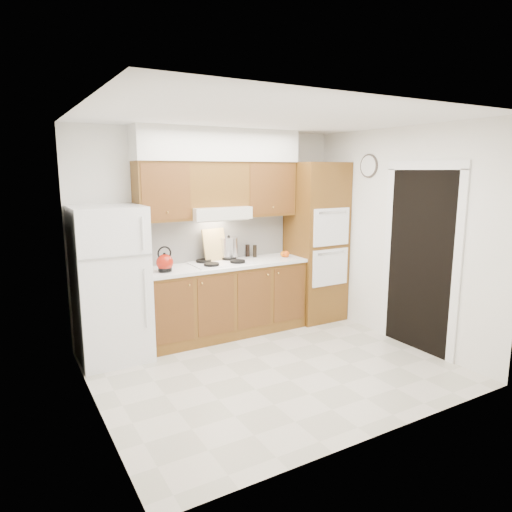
{
  "coord_description": "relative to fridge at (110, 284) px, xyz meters",
  "views": [
    {
      "loc": [
        -2.45,
        -3.89,
        2.09
      ],
      "look_at": [
        0.05,
        0.45,
        1.15
      ],
      "focal_mm": 32.0,
      "sensor_mm": 36.0,
      "label": 1
    }
  ],
  "objects": [
    {
      "name": "oven_cabinet",
      "position": [
        2.85,
        0.03,
        0.24
      ],
      "size": [
        0.7,
        0.65,
        2.2
      ],
      "primitive_type": "cube",
      "color": "brown",
      "rests_on": "floor"
    },
    {
      "name": "cutting_board",
      "position": [
        1.38,
        0.23,
        0.28
      ],
      "size": [
        0.35,
        0.17,
        0.44
      ],
      "primitive_type": "cube",
      "rotation": [
        -0.21,
        0.0,
        0.18
      ],
      "color": "#D5B86D",
      "rests_on": "countertop"
    },
    {
      "name": "wall_clock",
      "position": [
        3.19,
        -0.59,
        1.29
      ],
      "size": [
        0.02,
        0.3,
        0.3
      ],
      "primitive_type": "cylinder",
      "rotation": [
        0.0,
        1.57,
        0.0
      ],
      "color": "#3F3833",
      "rests_on": "wall_right"
    },
    {
      "name": "soffit",
      "position": [
        1.43,
        0.18,
        1.54
      ],
      "size": [
        2.13,
        0.36,
        0.4
      ],
      "primitive_type": "cube",
      "color": "silver",
      "rests_on": "wall_back"
    },
    {
      "name": "kettle",
      "position": [
        0.61,
        -0.05,
        0.19
      ],
      "size": [
        0.22,
        0.22,
        0.2
      ],
      "primitive_type": "sphere",
      "rotation": [
        0.0,
        0.0,
        -0.12
      ],
      "color": "#97170A",
      "rests_on": "countertop"
    },
    {
      "name": "range_hood",
      "position": [
        1.38,
        0.13,
        0.71
      ],
      "size": [
        0.75,
        0.45,
        0.15
      ],
      "primitive_type": "cube",
      "color": "silver",
      "rests_on": "wall_back"
    },
    {
      "name": "upper_cab_over_hood",
      "position": [
        1.38,
        0.19,
        1.06
      ],
      "size": [
        0.75,
        0.33,
        0.55
      ],
      "primitive_type": "cube",
      "color": "brown",
      "rests_on": "range_hood"
    },
    {
      "name": "fridge",
      "position": [
        0.0,
        0.0,
        0.0
      ],
      "size": [
        0.75,
        0.72,
        1.72
      ],
      "primitive_type": "cube",
      "color": "white",
      "rests_on": "floor"
    },
    {
      "name": "condiment_c",
      "position": [
        1.9,
        0.31,
        0.16
      ],
      "size": [
        0.06,
        0.06,
        0.16
      ],
      "primitive_type": "cylinder",
      "rotation": [
        0.0,
        0.0,
        0.03
      ],
      "color": "black",
      "rests_on": "countertop"
    },
    {
      "name": "cooktop",
      "position": [
        1.38,
        0.07,
        0.09
      ],
      "size": [
        0.74,
        0.5,
        0.01
      ],
      "primitive_type": "cube",
      "color": "white",
      "rests_on": "countertop"
    },
    {
      "name": "base_cabinets",
      "position": [
        1.43,
        0.06,
        -0.41
      ],
      "size": [
        2.11,
        0.6,
        0.9
      ],
      "primitive_type": "cube",
      "color": "brown",
      "rests_on": "floor"
    },
    {
      "name": "upper_cab_right",
      "position": [
        2.12,
        0.19,
        0.99
      ],
      "size": [
        0.73,
        0.33,
        0.7
      ],
      "primitive_type": "cube",
      "color": "brown",
      "rests_on": "wall_back"
    },
    {
      "name": "condiment_a",
      "position": [
        1.7,
        0.31,
        0.19
      ],
      "size": [
        0.07,
        0.07,
        0.22
      ],
      "primitive_type": "cylinder",
      "rotation": [
        0.0,
        0.0,
        -0.05
      ],
      "color": "black",
      "rests_on": "countertop"
    },
    {
      "name": "condiment_b",
      "position": [
        1.96,
        0.21,
        0.16
      ],
      "size": [
        0.05,
        0.05,
        0.17
      ],
      "primitive_type": "cylinder",
      "rotation": [
        0.0,
        0.0,
        0.05
      ],
      "color": "black",
      "rests_on": "countertop"
    },
    {
      "name": "stock_pot",
      "position": [
        1.59,
        0.26,
        0.24
      ],
      "size": [
        0.32,
        0.32,
        0.25
      ],
      "primitive_type": "cylinder",
      "rotation": [
        0.0,
        0.0,
        0.4
      ],
      "color": "silver",
      "rests_on": "cooktop"
    },
    {
      "name": "orange_near",
      "position": [
        2.31,
        0.05,
        0.12
      ],
      "size": [
        0.1,
        0.1,
        0.08
      ],
      "primitive_type": "sphere",
      "rotation": [
        0.0,
        0.0,
        -0.42
      ],
      "color": "orange",
      "rests_on": "countertop"
    },
    {
      "name": "wall_left",
      "position": [
        -0.4,
        -1.14,
        0.44
      ],
      "size": [
        0.02,
        3.0,
        2.6
      ],
      "primitive_type": "cube",
      "color": "white",
      "rests_on": "floor"
    },
    {
      "name": "ceiling",
      "position": [
        1.41,
        -1.14,
        1.74
      ],
      "size": [
        3.6,
        3.6,
        0.0
      ],
      "primitive_type": "plane",
      "color": "white",
      "rests_on": "wall_back"
    },
    {
      "name": "doorway",
      "position": [
        3.19,
        -1.49,
        0.19
      ],
      "size": [
        0.02,
        0.9,
        2.1
      ],
      "primitive_type": "cube",
      "color": "black",
      "rests_on": "floor"
    },
    {
      "name": "upper_cab_left",
      "position": [
        0.69,
        0.19,
        0.99
      ],
      "size": [
        0.63,
        0.33,
        0.7
      ],
      "primitive_type": "cube",
      "color": "brown",
      "rests_on": "wall_back"
    },
    {
      "name": "floor",
      "position": [
        1.41,
        -1.14,
        -0.86
      ],
      "size": [
        3.6,
        3.6,
        0.0
      ],
      "primitive_type": "plane",
      "color": "beige",
      "rests_on": "ground"
    },
    {
      "name": "orange_far",
      "position": [
        2.32,
        -0.0,
        0.12
      ],
      "size": [
        0.1,
        0.1,
        0.09
      ],
      "primitive_type": "sphere",
      "rotation": [
        0.0,
        0.0,
        -0.2
      ],
      "color": "#F0580C",
      "rests_on": "countertop"
    },
    {
      "name": "wall_right",
      "position": [
        3.21,
        -1.14,
        0.44
      ],
      "size": [
        0.02,
        3.0,
        2.6
      ],
      "primitive_type": "cube",
      "color": "white",
      "rests_on": "floor"
    },
    {
      "name": "backsplash",
      "position": [
        1.43,
        0.34,
        0.36
      ],
      "size": [
        2.11,
        0.03,
        0.56
      ],
      "primitive_type": "cube",
      "color": "white",
      "rests_on": "countertop"
    },
    {
      "name": "wall_back",
      "position": [
        1.41,
        0.36,
        0.44
      ],
      "size": [
        3.6,
        0.02,
        2.6
      ],
      "primitive_type": "cube",
      "color": "white",
      "rests_on": "floor"
    },
    {
      "name": "countertop",
      "position": [
        1.43,
        0.05,
        0.06
      ],
      "size": [
        2.13,
        0.62,
        0.04
      ],
      "primitive_type": "cube",
      "color": "white",
      "rests_on": "base_cabinets"
    }
  ]
}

